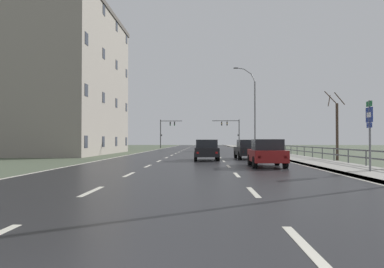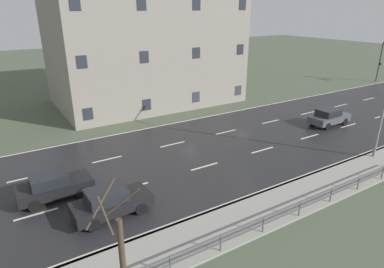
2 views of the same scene
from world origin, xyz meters
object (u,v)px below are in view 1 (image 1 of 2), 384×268
highway_sign (370,127)px  car_near_right (267,153)px  car_far_right (206,150)px  brick_building (55,82)px  traffic_signal_right (232,128)px  car_far_left (206,146)px  traffic_signal_left (166,129)px  car_distant (248,149)px  street_lamp_midground (253,111)px

highway_sign → car_near_right: 5.89m
car_far_right → brick_building: brick_building is taller
traffic_signal_right → car_far_left: size_ratio=1.39×
traffic_signal_left → brick_building: 35.31m
car_far_left → brick_building: size_ratio=0.21×
car_distant → traffic_signal_left: bearing=101.6°
car_far_left → brick_building: (-17.17, -10.79, 7.40)m
highway_sign → brick_building: bearing=134.7°
street_lamp_midground → car_far_right: size_ratio=2.70×
highway_sign → traffic_signal_right: size_ratio=0.58×
highway_sign → car_far_right: highway_sign is taller
brick_building → car_far_right: bearing=-38.4°
street_lamp_midground → traffic_signal_right: (-0.88, 25.40, -1.45)m
highway_sign → traffic_signal_left: 60.44m
car_near_right → brick_building: brick_building is taller
car_distant → car_far_left: 22.37m
highway_sign → car_far_right: 13.32m
traffic_signal_left → car_near_right: traffic_signal_left is taller
highway_sign → traffic_signal_left: bearing=104.6°
traffic_signal_right → car_distant: size_ratio=1.37×
car_distant → highway_sign: bearing=-76.0°
car_near_right → car_far_right: same height
traffic_signal_left → traffic_signal_right: bearing=-4.2°
car_near_right → highway_sign: bearing=-45.9°
car_distant → brick_building: bearing=148.6°
traffic_signal_left → highway_sign: bearing=-75.4°
traffic_signal_right → highway_sign: bearing=-88.1°
traffic_signal_right → traffic_signal_left: size_ratio=0.99×
street_lamp_midground → brick_building: 24.73m
car_far_left → car_near_right: bearing=-84.5°
car_far_right → car_far_left: (0.05, 24.35, 0.00)m
car_far_right → car_far_left: bearing=88.9°
car_far_left → brick_building: bearing=-148.4°
car_near_right → car_far_left: (-3.31, 31.25, 0.00)m
traffic_signal_left → brick_building: (-9.20, -33.82, 4.26)m
highway_sign → car_distant: (-3.93, 13.31, -1.32)m
traffic_signal_left → car_far_right: traffic_signal_left is taller
highway_sign → street_lamp_midground: bearing=91.8°
traffic_signal_left → car_far_left: traffic_signal_left is taller
highway_sign → car_far_right: bearing=123.3°
street_lamp_midground → traffic_signal_right: 25.46m
car_far_left → car_distant: bearing=-82.1°
car_distant → car_far_left: bearing=96.1°
traffic_signal_left → car_distant: 46.65m
highway_sign → car_near_right: (-3.92, 4.19, -1.32)m
car_distant → car_far_right: 4.02m
street_lamp_midground → brick_building: (-23.42, -7.45, 2.78)m
car_distant → car_far_right: size_ratio=1.01×
traffic_signal_right → car_far_left: 22.92m
car_distant → brick_building: brick_building is taller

